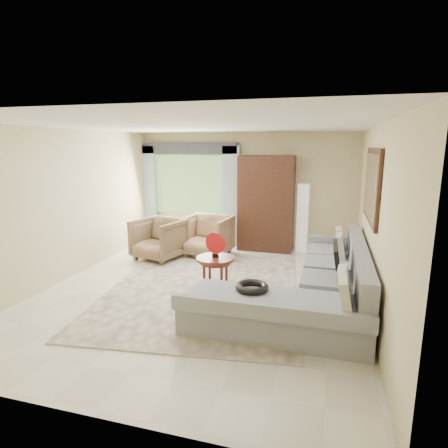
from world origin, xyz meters
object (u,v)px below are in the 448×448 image
(armchair_left, at_px, (159,239))
(coffee_table, at_px, (215,275))
(armoire, at_px, (266,203))
(floor_lamp, at_px, (303,218))
(potted_plant, at_px, (154,230))
(armchair_right, at_px, (208,236))
(sectional_sofa, at_px, (316,289))
(tv_screen, at_px, (338,261))

(armchair_left, bearing_deg, coffee_table, -26.45)
(armoire, height_order, floor_lamp, armoire)
(armchair_left, bearing_deg, potted_plant, 135.45)
(armoire, relative_size, floor_lamp, 1.40)
(armchair_right, xyz_separation_m, potted_plant, (-1.68, 0.83, -0.17))
(sectional_sofa, height_order, coffee_table, sectional_sofa)
(armchair_left, distance_m, potted_plant, 1.56)
(sectional_sofa, relative_size, armoire, 1.65)
(tv_screen, relative_size, armchair_left, 0.80)
(armchair_left, bearing_deg, armoire, 48.05)
(floor_lamp, bearing_deg, armchair_left, -154.07)
(coffee_table, bearing_deg, armchair_right, 111.57)
(sectional_sofa, relative_size, armchair_left, 3.75)
(armchair_left, relative_size, potted_plant, 1.76)
(armchair_left, bearing_deg, tv_screen, -9.20)
(tv_screen, xyz_separation_m, armoire, (-1.50, 2.88, 0.33))
(coffee_table, height_order, armoire, armoire)
(coffee_table, height_order, armchair_right, armchair_right)
(coffee_table, relative_size, armoire, 0.29)
(sectional_sofa, distance_m, potted_plant, 4.98)
(tv_screen, bearing_deg, potted_plant, 145.82)
(coffee_table, bearing_deg, potted_plant, 131.16)
(armchair_left, bearing_deg, armchair_right, 44.37)
(sectional_sofa, relative_size, coffee_table, 5.75)
(sectional_sofa, xyz_separation_m, coffee_table, (-1.56, 0.11, 0.03))
(armchair_left, height_order, floor_lamp, floor_lamp)
(coffee_table, xyz_separation_m, potted_plant, (-2.47, 2.82, -0.05))
(tv_screen, bearing_deg, sectional_sofa, -175.52)
(potted_plant, distance_m, floor_lamp, 3.62)
(sectional_sofa, distance_m, armoire, 3.24)
(sectional_sofa, xyz_separation_m, armchair_left, (-3.24, 1.59, 0.14))
(sectional_sofa, relative_size, armchair_right, 3.67)
(armchair_right, bearing_deg, potted_plant, 159.73)
(armoire, bearing_deg, coffee_table, -96.59)
(potted_plant, bearing_deg, sectional_sofa, -36.10)
(coffee_table, bearing_deg, floor_lamp, 68.49)
(coffee_table, height_order, potted_plant, coffee_table)
(potted_plant, bearing_deg, armoire, -0.74)
(armoire, bearing_deg, potted_plant, 179.26)
(tv_screen, height_order, coffee_table, tv_screen)
(coffee_table, distance_m, armoire, 2.90)
(tv_screen, xyz_separation_m, potted_plant, (-4.29, 2.91, -0.46))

